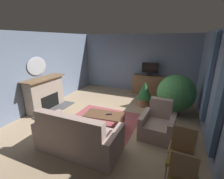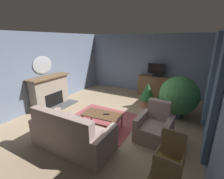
{
  "view_description": "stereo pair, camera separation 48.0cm",
  "coord_description": "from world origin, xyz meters",
  "px_view_note": "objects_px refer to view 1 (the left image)",
  "views": [
    {
      "loc": [
        1.92,
        -4.17,
        2.52
      ],
      "look_at": [
        0.05,
        0.26,
        0.99
      ],
      "focal_mm": 25.36,
      "sensor_mm": 36.0,
      "label": 1
    },
    {
      "loc": [
        2.35,
        -3.96,
        2.52
      ],
      "look_at": [
        0.05,
        0.26,
        0.99
      ],
      "focal_mm": 25.36,
      "sensor_mm": 36.0,
      "label": 2
    }
  ],
  "objects_px": {
    "fireplace": "(46,94)",
    "armchair_near_window": "(158,125)",
    "sofa_floral": "(77,138)",
    "potted_plant_on_hearth_side": "(156,104)",
    "potted_plant_small_fern_corner": "(176,94)",
    "cat": "(67,118)",
    "television": "(150,69)",
    "side_chair_beside_plant": "(181,154)",
    "tv_remote": "(109,114)",
    "potted_plant_tall_palm_by_window": "(144,93)",
    "tv_cabinet": "(149,85)",
    "wall_mirror_oval": "(37,66)",
    "coffee_table": "(105,116)"
  },
  "relations": [
    {
      "from": "wall_mirror_oval",
      "to": "sofa_floral",
      "type": "distance_m",
      "value": 3.35
    },
    {
      "from": "tv_remote",
      "to": "potted_plant_tall_palm_by_window",
      "type": "distance_m",
      "value": 2.15
    },
    {
      "from": "potted_plant_tall_palm_by_window",
      "to": "cat",
      "type": "xyz_separation_m",
      "value": [
        -2.05,
        -2.14,
        -0.46
      ]
    },
    {
      "from": "tv_remote",
      "to": "coffee_table",
      "type": "bearing_deg",
      "value": 164.19
    },
    {
      "from": "tv_remote",
      "to": "wall_mirror_oval",
      "type": "bearing_deg",
      "value": 142.15
    },
    {
      "from": "fireplace",
      "to": "tv_cabinet",
      "type": "bearing_deg",
      "value": 44.72
    },
    {
      "from": "television",
      "to": "tv_remote",
      "type": "distance_m",
      "value": 3.65
    },
    {
      "from": "tv_remote",
      "to": "armchair_near_window",
      "type": "xyz_separation_m",
      "value": [
        1.34,
        0.21,
        -0.16
      ]
    },
    {
      "from": "wall_mirror_oval",
      "to": "side_chair_beside_plant",
      "type": "height_order",
      "value": "wall_mirror_oval"
    },
    {
      "from": "tv_remote",
      "to": "side_chair_beside_plant",
      "type": "bearing_deg",
      "value": -58.92
    },
    {
      "from": "side_chair_beside_plant",
      "to": "coffee_table",
      "type": "bearing_deg",
      "value": 153.4
    },
    {
      "from": "tv_remote",
      "to": "cat",
      "type": "relative_size",
      "value": 0.31
    },
    {
      "from": "cat",
      "to": "tv_cabinet",
      "type": "bearing_deg",
      "value": 61.97
    },
    {
      "from": "armchair_near_window",
      "to": "potted_plant_tall_palm_by_window",
      "type": "xyz_separation_m",
      "value": [
        -0.76,
        1.85,
        0.25
      ]
    },
    {
      "from": "potted_plant_small_fern_corner",
      "to": "cat",
      "type": "bearing_deg",
      "value": -149.61
    },
    {
      "from": "wall_mirror_oval",
      "to": "potted_plant_tall_palm_by_window",
      "type": "xyz_separation_m",
      "value": [
        3.56,
        1.66,
        -1.05
      ]
    },
    {
      "from": "potted_plant_on_hearth_side",
      "to": "sofa_floral",
      "type": "bearing_deg",
      "value": -120.27
    },
    {
      "from": "tv_remote",
      "to": "potted_plant_tall_palm_by_window",
      "type": "height_order",
      "value": "potted_plant_tall_palm_by_window"
    },
    {
      "from": "coffee_table",
      "to": "potted_plant_small_fern_corner",
      "type": "distance_m",
      "value": 2.59
    },
    {
      "from": "coffee_table",
      "to": "potted_plant_on_hearth_side",
      "type": "height_order",
      "value": "potted_plant_on_hearth_side"
    },
    {
      "from": "television",
      "to": "cat",
      "type": "height_order",
      "value": "television"
    },
    {
      "from": "wall_mirror_oval",
      "to": "armchair_near_window",
      "type": "xyz_separation_m",
      "value": [
        4.32,
        -0.19,
        -1.29
      ]
    },
    {
      "from": "television",
      "to": "coffee_table",
      "type": "xyz_separation_m",
      "value": [
        -0.61,
        -3.57,
        -0.82
      ]
    },
    {
      "from": "television",
      "to": "potted_plant_on_hearth_side",
      "type": "relative_size",
      "value": 0.9
    },
    {
      "from": "fireplace",
      "to": "side_chair_beside_plant",
      "type": "xyz_separation_m",
      "value": [
        4.65,
        -1.45,
        -0.05
      ]
    },
    {
      "from": "fireplace",
      "to": "sofa_floral",
      "type": "bearing_deg",
      "value": -32.29
    },
    {
      "from": "wall_mirror_oval",
      "to": "cat",
      "type": "height_order",
      "value": "wall_mirror_oval"
    },
    {
      "from": "sofa_floral",
      "to": "potted_plant_on_hearth_side",
      "type": "relative_size",
      "value": 2.35
    },
    {
      "from": "fireplace",
      "to": "potted_plant_on_hearth_side",
      "type": "distance_m",
      "value": 3.96
    },
    {
      "from": "armchair_near_window",
      "to": "potted_plant_on_hearth_side",
      "type": "bearing_deg",
      "value": 101.42
    },
    {
      "from": "coffee_table",
      "to": "side_chair_beside_plant",
      "type": "relative_size",
      "value": 1.17
    },
    {
      "from": "potted_plant_on_hearth_side",
      "to": "side_chair_beside_plant",
      "type": "bearing_deg",
      "value": -71.34
    },
    {
      "from": "wall_mirror_oval",
      "to": "potted_plant_on_hearth_side",
      "type": "distance_m",
      "value": 4.35
    },
    {
      "from": "tv_remote",
      "to": "potted_plant_small_fern_corner",
      "type": "relative_size",
      "value": 0.12
    },
    {
      "from": "wall_mirror_oval",
      "to": "potted_plant_small_fern_corner",
      "type": "bearing_deg",
      "value": 16.42
    },
    {
      "from": "television",
      "to": "coffee_table",
      "type": "height_order",
      "value": "television"
    },
    {
      "from": "tv_remote",
      "to": "armchair_near_window",
      "type": "relative_size",
      "value": 0.17
    },
    {
      "from": "fireplace",
      "to": "armchair_near_window",
      "type": "bearing_deg",
      "value": -2.67
    },
    {
      "from": "wall_mirror_oval",
      "to": "cat",
      "type": "bearing_deg",
      "value": -17.45
    },
    {
      "from": "wall_mirror_oval",
      "to": "tv_remote",
      "type": "bearing_deg",
      "value": -7.69
    },
    {
      "from": "wall_mirror_oval",
      "to": "tv_cabinet",
      "type": "bearing_deg",
      "value": 42.61
    },
    {
      "from": "coffee_table",
      "to": "side_chair_beside_plant",
      "type": "distance_m",
      "value": 2.28
    },
    {
      "from": "sofa_floral",
      "to": "side_chair_beside_plant",
      "type": "relative_size",
      "value": 1.94
    },
    {
      "from": "side_chair_beside_plant",
      "to": "potted_plant_small_fern_corner",
      "type": "distance_m",
      "value": 2.85
    },
    {
      "from": "sofa_floral",
      "to": "potted_plant_tall_palm_by_window",
      "type": "distance_m",
      "value": 3.33
    },
    {
      "from": "tv_remote",
      "to": "television",
      "type": "bearing_deg",
      "value": 51.98
    },
    {
      "from": "fireplace",
      "to": "television",
      "type": "height_order",
      "value": "television"
    },
    {
      "from": "potted_plant_small_fern_corner",
      "to": "tv_cabinet",
      "type": "bearing_deg",
      "value": 123.77
    },
    {
      "from": "fireplace",
      "to": "potted_plant_tall_palm_by_window",
      "type": "xyz_separation_m",
      "value": [
        3.32,
        1.66,
        -0.01
      ]
    },
    {
      "from": "wall_mirror_oval",
      "to": "potted_plant_tall_palm_by_window",
      "type": "bearing_deg",
      "value": 25.0
    }
  ]
}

